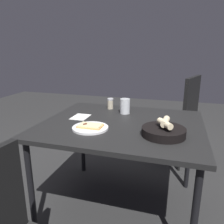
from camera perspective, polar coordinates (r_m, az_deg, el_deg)
The scene contains 8 objects.
ground at distance 1.97m, azimuth 2.26°, elevation -22.83°, with size 8.00×8.00×0.00m, color #2B2B2B.
dining_table at distance 1.64m, azimuth 2.51°, elevation -4.62°, with size 0.96×1.14×0.71m.
pizza_plate at distance 1.50m, azimuth -5.60°, elevation -3.93°, with size 0.24×0.24×0.04m.
bread_basket at distance 1.41m, azimuth 13.14°, elevation -4.73°, with size 0.27×0.27×0.11m.
beer_glass at distance 1.83m, azimuth 3.35°, elevation 1.28°, with size 0.08×0.08×0.12m.
pepper_shaker at distance 1.98m, azimuth -0.43°, elevation 2.03°, with size 0.05×0.05×0.09m.
napkin at distance 1.76m, azimuth -8.09°, elevation -1.26°, with size 0.16×0.12×0.00m.
chair_near at distance 2.50m, azimuth 16.96°, elevation -0.88°, with size 0.56×0.56×0.96m.
Camera 1 is at (-1.49, -0.37, 1.23)m, focal length 35.63 mm.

